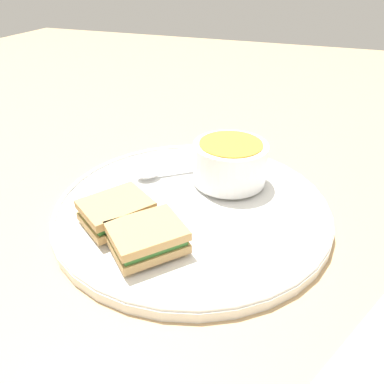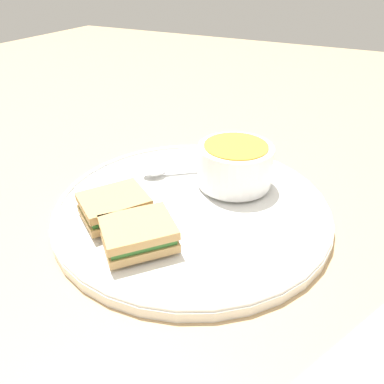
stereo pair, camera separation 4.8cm
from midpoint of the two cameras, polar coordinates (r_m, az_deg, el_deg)
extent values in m
plane|color=tan|center=(0.50, -2.76, -3.23)|extent=(2.40, 2.40, 0.00)
cylinder|color=white|center=(0.49, -2.78, -2.63)|extent=(0.36, 0.36, 0.01)
torus|color=white|center=(0.49, -2.80, -1.88)|extent=(0.35, 0.35, 0.01)
cylinder|color=white|center=(0.53, 3.10, 2.05)|extent=(0.06, 0.06, 0.01)
cylinder|color=white|center=(0.52, 3.17, 4.42)|extent=(0.10, 0.10, 0.06)
cylinder|color=gold|center=(0.51, 3.26, 7.10)|extent=(0.09, 0.09, 0.01)
cube|color=silver|center=(0.56, -3.20, 3.35)|extent=(0.08, 0.06, 0.00)
ellipsoid|color=silver|center=(0.55, -9.26, 2.67)|extent=(0.04, 0.04, 0.01)
cube|color=tan|center=(0.46, -14.28, -3.82)|extent=(0.09, 0.10, 0.01)
cube|color=#33702D|center=(0.46, -14.42, -2.95)|extent=(0.09, 0.09, 0.01)
cube|color=tan|center=(0.45, -14.57, -2.06)|extent=(0.09, 0.10, 0.01)
cube|color=tan|center=(0.42, -10.08, -7.86)|extent=(0.10, 0.10, 0.01)
cube|color=#33702D|center=(0.41, -10.19, -6.94)|extent=(0.09, 0.09, 0.01)
cube|color=tan|center=(0.41, -10.30, -5.99)|extent=(0.10, 0.10, 0.01)
camera|label=1|loc=(0.02, -92.86, -1.79)|focal=35.00mm
camera|label=2|loc=(0.02, 87.14, 1.79)|focal=35.00mm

